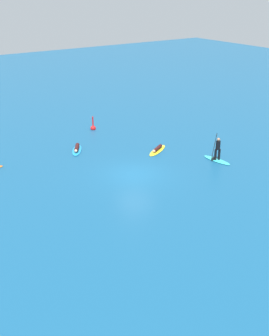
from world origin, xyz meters
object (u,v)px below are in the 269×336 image
object	(u,v)px
surfer_on_teal_board	(217,154)
marker_buoy	(93,128)
surfer_on_yellow_board	(157,150)
surfer_on_blue_board	(77,149)

from	to	relation	value
surfer_on_teal_board	marker_buoy	distance (m)	12.76
surfer_on_teal_board	surfer_on_yellow_board	bearing A→B (deg)	24.83
surfer_on_yellow_board	surfer_on_blue_board	bearing A→B (deg)	-65.23
surfer_on_teal_board	marker_buoy	xyz separation A→B (m)	(-4.06, 12.09, -0.36)
surfer_on_blue_board	surfer_on_yellow_board	world-z (taller)	surfer_on_blue_board
surfer_on_blue_board	surfer_on_yellow_board	size ratio (longest dim) A/B	0.90
surfer_on_yellow_board	surfer_on_teal_board	xyz separation A→B (m)	(2.51, -4.26, 0.44)
surfer_on_blue_board	surfer_on_yellow_board	bearing A→B (deg)	87.96
marker_buoy	surfer_on_blue_board	bearing A→B (deg)	-133.25
surfer_on_blue_board	surfer_on_teal_board	xyz separation A→B (m)	(7.89, -8.03, 0.41)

